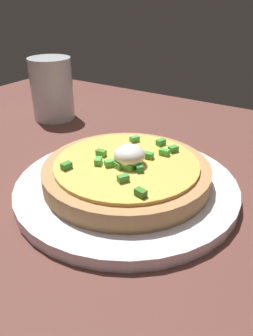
% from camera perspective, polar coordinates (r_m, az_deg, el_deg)
% --- Properties ---
extents(dining_table, '(1.23, 0.73, 0.02)m').
position_cam_1_polar(dining_table, '(0.49, 7.53, -2.34)').
color(dining_table, brown).
rests_on(dining_table, ground).
extents(plate, '(0.29, 0.29, 0.02)m').
position_cam_1_polar(plate, '(0.44, -0.00, -3.19)').
color(plate, white).
rests_on(plate, dining_table).
extents(pizza, '(0.22, 0.22, 0.05)m').
position_cam_1_polar(pizza, '(0.43, 0.02, -0.62)').
color(pizza, tan).
rests_on(pizza, plate).
extents(cup_near, '(0.08, 0.08, 0.12)m').
position_cam_1_polar(cup_near, '(0.70, -12.68, 12.98)').
color(cup_near, silver).
rests_on(cup_near, dining_table).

